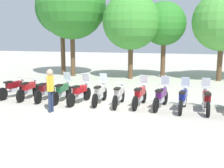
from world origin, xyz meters
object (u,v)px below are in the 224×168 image
at_px(motorcycle_7, 140,95).
at_px(motorcycle_8, 161,97).
at_px(motorcycle_10, 206,100).
at_px(tree_0, 62,8).
at_px(person_0, 50,87).
at_px(tree_3, 164,24).
at_px(motorcycle_0, 14,88).
at_px(motorcycle_6, 119,95).
at_px(motorcycle_3, 62,91).
at_px(motorcycle_4, 80,93).
at_px(tree_1, 72,5).
at_px(motorcycle_9, 183,99).
at_px(tree_4, 222,22).
at_px(motorcycle_2, 45,90).
at_px(motorcycle_5, 100,93).
at_px(tree_2, 131,21).
at_px(motorcycle_1, 29,89).

bearing_deg(motorcycle_7, motorcycle_8, -87.61).
xyz_separation_m(motorcycle_10, tree_0, (-10.83, 8.98, 4.80)).
distance_m(person_0, tree_3, 12.53).
height_order(motorcycle_0, motorcycle_6, same).
height_order(motorcycle_3, person_0, person_0).
bearing_deg(motorcycle_4, tree_1, 32.57).
height_order(motorcycle_9, tree_1, tree_1).
distance_m(motorcycle_0, tree_4, 14.35).
relative_size(motorcycle_4, tree_0, 0.29).
bearing_deg(motorcycle_8, motorcycle_2, 98.80).
relative_size(motorcycle_2, motorcycle_6, 1.00).
bearing_deg(tree_4, motorcycle_5, -124.05).
bearing_deg(motorcycle_5, motorcycle_8, -92.84).
relative_size(tree_0, tree_4, 1.20).
xyz_separation_m(motorcycle_0, motorcycle_10, (9.52, -0.29, 0.01)).
distance_m(motorcycle_8, tree_3, 10.39).
relative_size(motorcycle_7, tree_2, 0.35).
relative_size(motorcycle_4, tree_1, 0.27).
bearing_deg(tree_0, tree_3, 6.14).
height_order(motorcycle_4, tree_0, tree_0).
bearing_deg(tree_4, motorcycle_8, -109.32).
bearing_deg(motorcycle_0, person_0, -114.90).
relative_size(motorcycle_5, tree_2, 0.35).
distance_m(motorcycle_6, tree_2, 9.17).
distance_m(motorcycle_9, motorcycle_10, 0.95).
bearing_deg(motorcycle_9, tree_0, 52.38).
bearing_deg(motorcycle_1, motorcycle_10, -93.91).
distance_m(motorcycle_4, tree_3, 10.87).
height_order(motorcycle_1, person_0, person_0).
distance_m(motorcycle_2, motorcycle_8, 5.73).
height_order(motorcycle_2, motorcycle_7, same).
height_order(motorcycle_9, tree_3, tree_3).
height_order(motorcycle_1, motorcycle_7, motorcycle_7).
height_order(motorcycle_5, motorcycle_8, same).
distance_m(motorcycle_3, tree_1, 10.35).
bearing_deg(motorcycle_3, motorcycle_0, 84.87).
bearing_deg(motorcycle_5, tree_3, -13.10).
bearing_deg(motorcycle_6, tree_0, 36.32).
xyz_separation_m(motorcycle_1, person_0, (2.30, -2.00, 0.58)).
distance_m(motorcycle_1, motorcycle_3, 1.91).
bearing_deg(motorcycle_4, motorcycle_6, -80.53).
height_order(person_0, tree_4, tree_4).
bearing_deg(motorcycle_10, motorcycle_5, 85.07).
distance_m(motorcycle_7, tree_2, 9.26).
bearing_deg(motorcycle_9, motorcycle_7, 88.80).
relative_size(motorcycle_8, tree_1, 0.27).
relative_size(motorcycle_7, tree_0, 0.29).
xyz_separation_m(motorcycle_4, tree_1, (-4.09, 8.62, 5.00)).
bearing_deg(tree_2, motorcycle_5, -87.89).
relative_size(motorcycle_4, motorcycle_5, 1.00).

